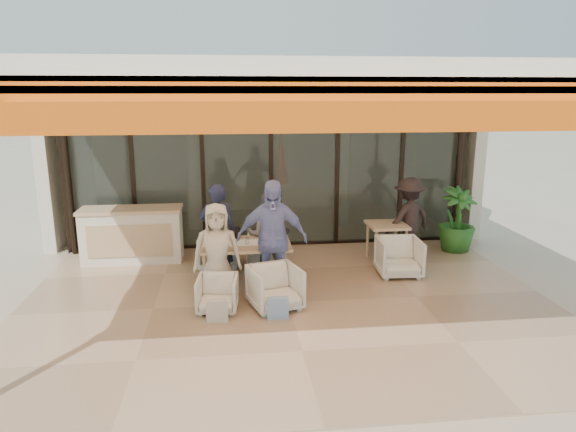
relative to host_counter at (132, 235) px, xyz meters
name	(u,v)px	position (x,y,z in m)	size (l,w,h in m)	color
ground	(288,304)	(2.66, -2.30, -0.53)	(70.00, 70.00, 0.00)	#C6B293
terrace_floor	(288,304)	(2.66, -2.30, -0.53)	(8.00, 6.00, 0.01)	tan
terrace_structure	(291,82)	(2.66, -2.56, 2.72)	(8.00, 6.00, 3.40)	silver
glass_storefront	(271,170)	(2.66, 0.70, 1.07)	(8.08, 0.10, 3.20)	#9EADA3
interior_block	(263,130)	(2.67, 3.02, 1.70)	(9.05, 3.62, 3.52)	silver
host_counter	(132,235)	(0.00, 0.00, 0.00)	(1.85, 0.65, 1.04)	silver
dining_table	(243,246)	(2.02, -1.48, 0.15)	(1.50, 0.90, 0.93)	#DCB386
chair_far_left	(219,249)	(1.61, -0.53, -0.18)	(0.69, 0.64, 0.71)	silver
chair_far_right	(266,248)	(2.45, -0.53, -0.19)	(0.66, 0.62, 0.68)	silver
chair_near_left	(217,292)	(1.61, -2.43, -0.24)	(0.57, 0.53, 0.59)	silver
chair_near_right	(275,286)	(2.45, -2.43, -0.18)	(0.69, 0.65, 0.71)	silver
diner_navy	(218,232)	(1.61, -1.03, 0.29)	(0.60, 0.39, 1.65)	#171E34
diner_grey	(268,235)	(2.45, -1.03, 0.21)	(0.72, 0.56, 1.48)	slate
diner_cream	(217,252)	(1.61, -1.93, 0.22)	(0.74, 0.48, 1.51)	beige
diner_periwinkle	(272,239)	(2.45, -1.93, 0.39)	(1.08, 0.45, 1.85)	#7B85CE
tote_bag_cream	(217,312)	(1.61, -2.83, -0.36)	(0.30, 0.10, 0.34)	silver
tote_bag_blue	(278,309)	(2.45, -2.83, -0.36)	(0.30, 0.10, 0.34)	#99BFD8
side_table	(387,229)	(4.70, -0.55, 0.11)	(0.70, 0.70, 0.74)	#DCB386
side_chair	(399,255)	(4.70, -1.30, -0.16)	(0.72, 0.67, 0.74)	silver
standing_woman	(408,219)	(5.17, -0.37, 0.25)	(1.01, 0.58, 1.57)	black
potted_palm	(457,220)	(6.28, -0.07, 0.12)	(0.73, 0.73, 1.30)	#1E5919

